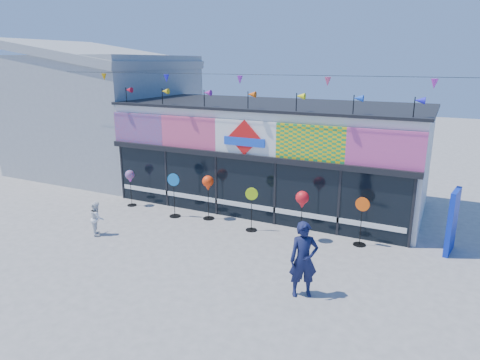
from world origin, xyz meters
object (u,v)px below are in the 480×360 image
Objects in this scene: spinner_4 at (302,201)px; adult_man at (304,260)px; spinner_1 at (174,194)px; child at (97,218)px; spinner_0 at (130,177)px; spinner_5 at (361,220)px; spinner_3 at (251,208)px; spinner_2 at (208,184)px; blue_sign at (452,222)px.

adult_man reaches higher than spinner_4.
spinner_1 is 1.46× the size of child.
spinner_5 is at bearing 0.85° from spinner_0.
spinner_1 is 2.95m from child.
spinner_3 is at bearing 177.39° from spinner_4.
child is at bearing -131.98° from spinner_2.
adult_man is 1.69× the size of child.
spinner_4 reaches higher than spinner_3.
spinner_1 is at bearing -72.51° from child.
spinner_4 is (7.37, -0.36, 0.17)m from spinner_0.
spinner_0 is at bearing 177.22° from spinner_4.
spinner_2 is 2.02m from spinner_3.
spinner_0 is at bearing -178.97° from spinner_2.
spinner_5 is (3.65, 0.41, 0.03)m from spinner_3.
spinner_4 is (1.83, -0.08, 0.54)m from spinner_3.
spinner_2 is 3.78m from spinner_4.
adult_man reaches higher than spinner_0.
blue_sign is 11.80m from spinner_0.
spinner_1 is 1.05× the size of spinner_5.
spinner_1 is 0.99× the size of spinner_4.
spinner_0 is 0.76× the size of adult_man.
blue_sign is at bearing -115.64° from child.
spinner_5 is 0.83× the size of adult_man.
spinner_5 is (-2.58, -0.68, -0.16)m from blue_sign.
spinner_1 is 6.87m from spinner_5.
spinner_2 is at bearing -165.40° from blue_sign.
blue_sign is at bearing 3.96° from spinner_0.
blue_sign reaches higher than spinner_5.
spinner_2 is 4.04m from child.
spinner_0 is (-11.77, -0.81, 0.18)m from blue_sign.
blue_sign reaches higher than adult_man.
spinner_0 is 3.10m from child.
spinner_4 is at bearing -0.72° from spinner_1.
spinner_5 is (9.19, 0.14, -0.34)m from spinner_0.
spinner_1 is at bearing -179.64° from spinner_3.
blue_sign reaches higher than spinner_2.
adult_man is (4.88, -3.68, -0.36)m from spinner_2.
child is (-6.42, -2.53, -0.79)m from spinner_4.
spinner_5 is (1.82, 0.49, -0.51)m from spinner_4.
spinner_0 is at bearing -179.15° from spinner_5.
spinner_2 reaches higher than spinner_0.
spinner_1 reaches higher than spinner_3.
blue_sign is 1.35× the size of spinner_0.
spinner_1 is at bearing 179.28° from spinner_4.
spinner_1 is 3.21m from spinner_3.
spinner_2 is at bearing 113.54° from adult_man.
spinner_4 reaches higher than spinner_0.
spinner_2 is at bearing 15.72° from spinner_1.
adult_man is at bearing -48.49° from spinner_3.
spinner_3 reaches higher than child.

